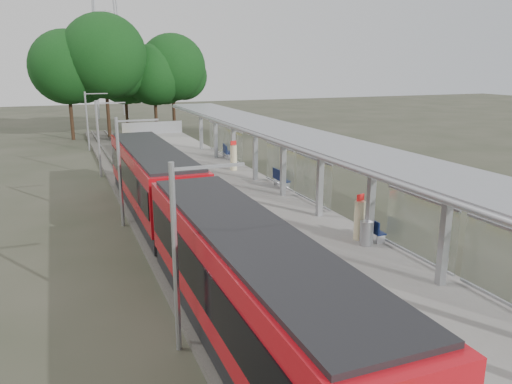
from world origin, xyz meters
TOP-DOWN VIEW (x-y plane):
  - trackbed at (-4.50, 20.00)m, footprint 3.00×70.00m
  - platform at (0.00, 20.00)m, footprint 6.00×50.00m
  - tactile_strip at (-2.55, 20.00)m, footprint 0.60×50.00m
  - end_fence at (0.00, 44.95)m, footprint 6.00×0.10m
  - train at (-4.50, 13.21)m, footprint 2.74×27.60m
  - canopy at (1.61, 16.19)m, footprint 3.27×38.00m
  - tree_cluster at (-1.82, 51.64)m, footprint 18.83×14.10m
  - catenary_masts at (-6.22, 19.00)m, footprint 2.08×48.16m
  - bench_near at (2.37, 10.35)m, footprint 0.46×1.34m
  - bench_mid at (2.61, 19.69)m, footprint 0.47×1.51m
  - bench_far at (2.61, 29.31)m, footprint 0.68×1.58m
  - info_pillar_near at (1.93, 10.59)m, footprint 0.42×0.42m
  - info_pillar_far at (1.72, 25.18)m, footprint 0.44×0.44m
  - litter_bin at (1.80, 9.91)m, footprint 0.49×0.49m

SIDE VIEW (x-z plane):
  - trackbed at x=-4.50m, z-range 0.00..0.24m
  - platform at x=0.00m, z-range 0.00..1.00m
  - tactile_strip at x=-2.55m, z-range 1.00..1.02m
  - bench_near at x=2.37m, z-range 1.02..1.93m
  - litter_bin at x=1.80m, z-range 1.00..1.97m
  - bench_mid at x=2.61m, z-range 1.03..2.06m
  - bench_far at x=2.61m, z-range 1.03..2.07m
  - end_fence at x=0.00m, z-range 1.00..2.20m
  - info_pillar_near at x=1.93m, z-range 0.88..2.75m
  - info_pillar_far at x=1.72m, z-range 0.87..2.83m
  - train at x=-4.50m, z-range 0.24..3.86m
  - catenary_masts at x=-6.22m, z-range 0.21..5.61m
  - canopy at x=1.61m, z-range 2.37..6.03m
  - tree_cluster at x=-1.82m, z-range 1.07..14.06m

